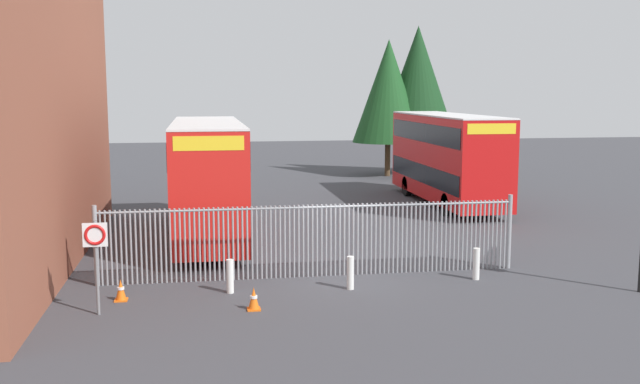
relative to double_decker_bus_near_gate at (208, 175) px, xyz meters
The scene contains 12 objects.
ground_plane 4.88m from the double_decker_bus_near_gate, 22.70° to the left, with size 100.00×100.00×0.00m, color #3D3D42.
palisade_fence 7.15m from the double_decker_bus_near_gate, 64.71° to the right, with size 12.68×0.14×2.35m.
double_decker_bus_near_gate is the anchor object (origin of this frame).
double_decker_bus_behind_fence_left 13.30m from the double_decker_bus_near_gate, 28.45° to the left, with size 2.54×10.81×4.42m.
bollard_near_left 7.99m from the double_decker_bus_near_gate, 86.46° to the right, with size 0.20×0.20×0.95m, color silver.
bollard_center_front 9.02m from the double_decker_bus_near_gate, 64.08° to the right, with size 0.20×0.20×0.95m, color silver.
bollard_near_right 10.97m from the double_decker_bus_near_gate, 44.07° to the right, with size 0.20×0.20×0.95m, color silver.
traffic_cone_by_gate 8.63m from the double_decker_bus_near_gate, 106.97° to the right, with size 0.34×0.34×0.59m.
traffic_cone_mid_forecourt 9.68m from the double_decker_bus_near_gate, 83.88° to the right, with size 0.34×0.34×0.59m.
speed_limit_sign_post 9.63m from the double_decker_bus_near_gate, 107.36° to the right, with size 0.60×0.14×2.40m.
tree_tall_back 21.94m from the double_decker_bus_near_gate, 56.89° to the left, with size 4.63×4.63×8.84m.
tree_short_side 23.70m from the double_decker_bus_near_gate, 53.26° to the left, with size 4.77×4.77×9.77m.
Camera 1 is at (-4.17, -20.78, 5.58)m, focal length 40.14 mm.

